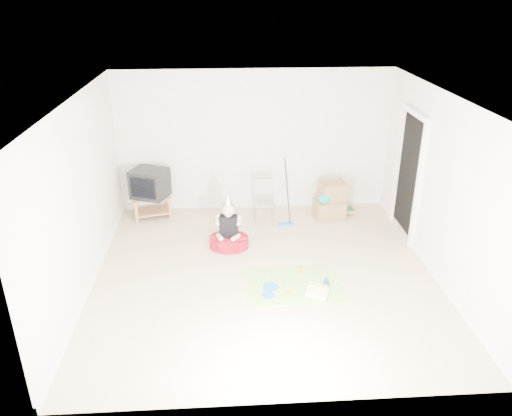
{
  "coord_description": "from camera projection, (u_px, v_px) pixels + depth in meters",
  "views": [
    {
      "loc": [
        -0.53,
        -6.32,
        3.93
      ],
      "look_at": [
        -0.1,
        0.4,
        0.9
      ],
      "focal_mm": 35.0,
      "sensor_mm": 36.0,
      "label": 1
    }
  ],
  "objects": [
    {
      "name": "book_pile",
      "position": [
        349.0,
        210.0,
        9.35
      ],
      "size": [
        0.24,
        0.29,
        0.11
      ],
      "color": "#236B2A",
      "rests_on": "ground"
    },
    {
      "name": "blue_plate_far",
      "position": [
        268.0,
        295.0,
        6.88
      ],
      "size": [
        0.22,
        0.22,
        0.01
      ],
      "primitive_type": "cylinder",
      "rotation": [
        0.0,
        0.0,
        -0.18
      ],
      "color": "blue",
      "rests_on": "party_mat"
    },
    {
      "name": "doorway_recess",
      "position": [
        409.0,
        177.0,
        8.21
      ],
      "size": [
        0.02,
        0.9,
        2.05
      ],
      "primitive_type": "cube",
      "color": "black",
      "rests_on": "ground"
    },
    {
      "name": "seated_woman",
      "position": [
        229.0,
        236.0,
        8.08
      ],
      "size": [
        0.71,
        0.71,
        0.92
      ],
      "color": "maroon",
      "rests_on": "ground"
    },
    {
      "name": "tv_stand",
      "position": [
        152.0,
        205.0,
        9.1
      ],
      "size": [
        0.75,
        0.57,
        0.41
      ],
      "color": "#996645",
      "rests_on": "ground"
    },
    {
      "name": "ground",
      "position": [
        264.0,
        274.0,
        7.39
      ],
      "size": [
        5.0,
        5.0,
        0.0
      ],
      "primitive_type": "plane",
      "color": "beige",
      "rests_on": "ground"
    },
    {
      "name": "folding_chair",
      "position": [
        264.0,
        203.0,
        8.84
      ],
      "size": [
        0.36,
        0.35,
        0.8
      ],
      "color": "#9A9BA0",
      "rests_on": "ground"
    },
    {
      "name": "floor_mop",
      "position": [
        286.0,
        212.0,
        8.79
      ],
      "size": [
        0.3,
        0.38,
        1.14
      ],
      "color": "blue",
      "rests_on": "ground"
    },
    {
      "name": "crt_tv",
      "position": [
        150.0,
        183.0,
        8.93
      ],
      "size": [
        0.74,
        0.69,
        0.52
      ],
      "primitive_type": "cube",
      "rotation": [
        0.0,
        0.0,
        -0.39
      ],
      "color": "black",
      "rests_on": "tv_stand"
    },
    {
      "name": "birthday_cake",
      "position": [
        317.0,
        293.0,
        6.86
      ],
      "size": [
        0.37,
        0.33,
        0.14
      ],
      "color": "silver",
      "rests_on": "party_mat"
    },
    {
      "name": "party_mat",
      "position": [
        293.0,
        284.0,
        7.14
      ],
      "size": [
        1.4,
        1.02,
        0.01
      ],
      "primitive_type": "cube",
      "rotation": [
        0.0,
        0.0,
        0.02
      ],
      "color": "#E32F7E",
      "rests_on": "ground"
    },
    {
      "name": "cardboard_boxes",
      "position": [
        330.0,
        201.0,
        9.07
      ],
      "size": [
        0.59,
        0.49,
        0.67
      ],
      "color": "#967548",
      "rests_on": "ground"
    },
    {
      "name": "blue_plate_near",
      "position": [
        271.0,
        287.0,
        7.06
      ],
      "size": [
        0.24,
        0.24,
        0.01
      ],
      "primitive_type": "cylinder",
      "rotation": [
        0.0,
        0.0,
        -0.07
      ],
      "color": "blue",
      "rests_on": "party_mat"
    },
    {
      "name": "orange_cup_far",
      "position": [
        288.0,
        294.0,
        6.86
      ],
      "size": [
        0.08,
        0.08,
        0.07
      ],
      "primitive_type": "cylinder",
      "rotation": [
        0.0,
        0.0,
        -0.24
      ],
      "color": "orange",
      "rests_on": "party_mat"
    },
    {
      "name": "blue_party_hat",
      "position": [
        326.0,
        280.0,
        7.1
      ],
      "size": [
        0.12,
        0.12,
        0.15
      ],
      "primitive_type": "cone",
      "rotation": [
        0.0,
        0.0,
        -0.24
      ],
      "color": "#173DA7",
      "rests_on": "party_mat"
    },
    {
      "name": "orange_cup_near",
      "position": [
        300.0,
        270.0,
        7.41
      ],
      "size": [
        0.09,
        0.09,
        0.08
      ],
      "primitive_type": "cylinder",
      "rotation": [
        0.0,
        0.0,
        -0.29
      ],
      "color": "orange",
      "rests_on": "party_mat"
    }
  ]
}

